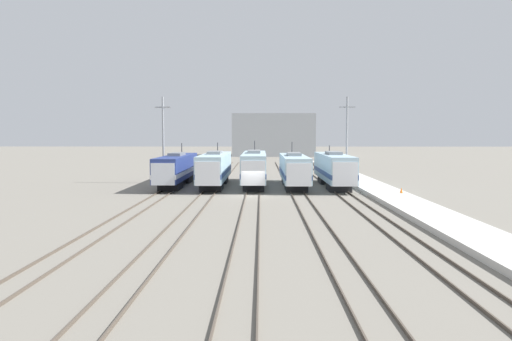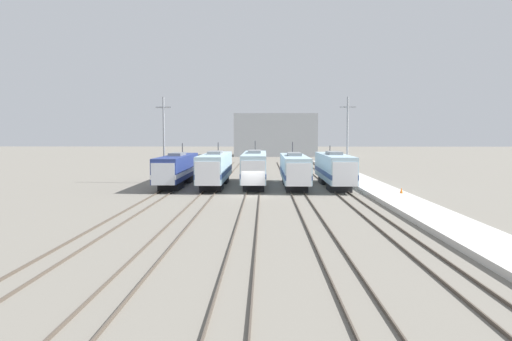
# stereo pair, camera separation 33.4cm
# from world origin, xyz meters

# --- Properties ---
(ground_plane) EXTENTS (400.00, 400.00, 0.00)m
(ground_plane) POSITION_xyz_m (0.00, 0.00, 0.00)
(ground_plane) COLOR slate
(rail_pair_far_left) EXTENTS (1.50, 120.00, 0.15)m
(rail_pair_far_left) POSITION_xyz_m (-9.55, 0.00, 0.07)
(rail_pair_far_left) COLOR #4C4238
(rail_pair_far_left) RESTS_ON ground_plane
(rail_pair_center_left) EXTENTS (1.51, 120.00, 0.15)m
(rail_pair_center_left) POSITION_xyz_m (-4.78, 0.00, 0.07)
(rail_pair_center_left) COLOR #4C4238
(rail_pair_center_left) RESTS_ON ground_plane
(rail_pair_center) EXTENTS (1.51, 120.00, 0.15)m
(rail_pair_center) POSITION_xyz_m (0.00, 0.00, 0.07)
(rail_pair_center) COLOR #4C4238
(rail_pair_center) RESTS_ON ground_plane
(rail_pair_center_right) EXTENTS (1.51, 120.00, 0.15)m
(rail_pair_center_right) POSITION_xyz_m (4.78, 0.00, 0.07)
(rail_pair_center_right) COLOR #4C4238
(rail_pair_center_right) RESTS_ON ground_plane
(rail_pair_far_right) EXTENTS (1.50, 120.00, 0.15)m
(rail_pair_far_right) POSITION_xyz_m (9.55, 0.00, 0.07)
(rail_pair_far_right) COLOR #4C4238
(rail_pair_far_right) RESTS_ON ground_plane
(locomotive_far_left) EXTENTS (2.78, 17.90, 5.17)m
(locomotive_far_left) POSITION_xyz_m (-9.55, 9.57, 2.10)
(locomotive_far_left) COLOR black
(locomotive_far_left) RESTS_ON ground_plane
(locomotive_center_left) EXTENTS (2.91, 17.38, 5.27)m
(locomotive_center_left) POSITION_xyz_m (-4.78, 8.87, 2.21)
(locomotive_center_left) COLOR #232326
(locomotive_center_left) RESTS_ON ground_plane
(locomotive_center) EXTENTS (2.83, 17.95, 5.50)m
(locomotive_center) POSITION_xyz_m (0.00, 9.53, 2.26)
(locomotive_center) COLOR #232326
(locomotive_center) RESTS_ON ground_plane
(locomotive_center_right) EXTENTS (2.88, 16.72, 5.37)m
(locomotive_center_right) POSITION_xyz_m (4.78, 8.13, 2.14)
(locomotive_center_right) COLOR #232326
(locomotive_center_right) RESTS_ON ground_plane
(locomotive_far_right) EXTENTS (2.88, 16.96, 4.91)m
(locomotive_far_right) POSITION_xyz_m (9.55, 8.32, 2.20)
(locomotive_far_right) COLOR #232326
(locomotive_far_right) RESTS_ON ground_plane
(catenary_tower_left) EXTENTS (2.04, 0.25, 11.13)m
(catenary_tower_left) POSITION_xyz_m (-11.78, 13.09, 5.85)
(catenary_tower_left) COLOR gray
(catenary_tower_left) RESTS_ON ground_plane
(catenary_tower_right) EXTENTS (2.04, 0.25, 11.13)m
(catenary_tower_right) POSITION_xyz_m (11.86, 13.09, 5.85)
(catenary_tower_right) COLOR gray
(catenary_tower_right) RESTS_ON ground_plane
(platform) EXTENTS (4.00, 120.00, 0.43)m
(platform) POSITION_xyz_m (13.82, 0.00, 0.21)
(platform) COLOR beige
(platform) RESTS_ON ground_plane
(traffic_cone) EXTENTS (0.29, 0.29, 0.57)m
(traffic_cone) POSITION_xyz_m (14.99, -1.07, 0.72)
(traffic_cone) COLOR orange
(traffic_cone) RESTS_ON platform
(depot_building) EXTENTS (23.31, 15.51, 12.10)m
(depot_building) POSITION_xyz_m (4.38, 94.97, 6.05)
(depot_building) COLOR #9EA3A8
(depot_building) RESTS_ON ground_plane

